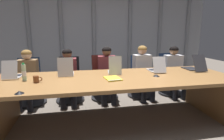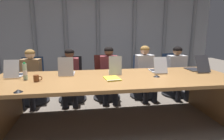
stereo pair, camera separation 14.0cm
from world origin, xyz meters
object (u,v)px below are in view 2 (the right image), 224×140
at_px(office_chair_left_mid, 72,84).
at_px(person_left_mid, 70,73).
at_px(coffee_mug_near, 37,78).
at_px(laptop_left_end, 15,73).
at_px(person_left_end, 30,74).
at_px(person_center, 109,70).
at_px(office_chair_right_mid, 143,81).
at_px(laptop_center, 115,70).
at_px(office_chair_right_end, 174,79).
at_px(conference_mic_left_side, 157,76).
at_px(person_right_end, 178,68).
at_px(spiral_notepad, 112,79).
at_px(office_chair_left_end, 34,85).
at_px(conference_mic_right_side, 18,91).
at_px(laptop_left_mid, 67,71).
at_px(laptop_right_mid, 157,69).
at_px(person_right_mid, 146,69).
at_px(water_bottle_primary, 25,72).
at_px(laptop_right_end, 197,68).

distance_m(office_chair_left_mid, person_left_mid, 0.33).
height_order(person_left_mid, coffee_mug_near, person_left_mid).
relative_size(laptop_left_end, person_left_mid, 0.35).
height_order(person_left_end, person_center, person_center).
height_order(office_chair_right_mid, coffee_mug_near, office_chair_right_mid).
distance_m(laptop_center, person_left_end, 1.76).
distance_m(office_chair_right_end, conference_mic_left_side, 1.56).
bearing_deg(laptop_left_end, person_right_end, -76.51).
xyz_separation_m(laptop_center, person_left_end, (-1.60, 0.70, -0.17)).
bearing_deg(laptop_center, spiral_notepad, 170.57).
xyz_separation_m(office_chair_left_end, conference_mic_right_side, (0.28, -1.67, 0.41)).
distance_m(laptop_left_end, laptop_left_mid, 0.82).
bearing_deg(office_chair_left_mid, office_chair_right_end, 90.13).
xyz_separation_m(laptop_right_mid, person_left_end, (-2.39, 0.68, -0.16)).
relative_size(person_left_mid, person_right_mid, 0.96).
relative_size(person_left_end, person_right_end, 0.98).
xyz_separation_m(laptop_left_mid, person_center, (0.81, 0.68, -0.15)).
xyz_separation_m(laptop_center, person_right_mid, (0.80, 0.71, -0.14)).
relative_size(person_center, coffee_mug_near, 9.30).
height_order(laptop_left_mid, office_chair_right_mid, laptop_left_mid).
xyz_separation_m(office_chair_left_end, water_bottle_primary, (0.18, -1.06, 0.52)).
bearing_deg(person_right_mid, office_chair_right_end, 98.02).
relative_size(laptop_left_end, coffee_mug_near, 3.18).
bearing_deg(conference_mic_left_side, laptop_left_mid, 166.44).
xyz_separation_m(office_chair_left_mid, person_left_end, (-0.80, -0.16, 0.29)).
bearing_deg(person_right_end, spiral_notepad, -56.02).
bearing_deg(laptop_right_mid, coffee_mug_near, 102.89).
distance_m(person_left_mid, person_right_mid, 1.62).
bearing_deg(office_chair_right_end, water_bottle_primary, -79.84).
xyz_separation_m(laptop_center, water_bottle_primary, (-1.41, -0.20, 0.06)).
bearing_deg(person_left_end, coffee_mug_near, 24.87).
bearing_deg(conference_mic_left_side, person_right_end, 48.16).
height_order(laptop_right_end, coffee_mug_near, laptop_right_end).
bearing_deg(person_center, person_right_mid, 93.45).
height_order(person_center, coffee_mug_near, person_center).
xyz_separation_m(laptop_left_end, laptop_right_end, (3.18, -0.02, 0.00)).
height_order(water_bottle_primary, conference_mic_right_side, water_bottle_primary).
bearing_deg(office_chair_left_end, conference_mic_left_side, 52.71).
bearing_deg(laptop_right_mid, person_left_mid, 69.67).
bearing_deg(conference_mic_right_side, laptop_right_end, 16.13).
bearing_deg(laptop_right_mid, water_bottle_primary, 98.23).
xyz_separation_m(laptop_left_end, conference_mic_left_side, (2.27, -0.36, -0.04)).
distance_m(laptop_left_end, person_left_mid, 1.06).
bearing_deg(office_chair_left_end, person_right_mid, 77.05).
xyz_separation_m(laptop_right_mid, spiral_notepad, (-0.89, -0.38, -0.05)).
relative_size(laptop_left_mid, conference_mic_left_side, 3.46).
distance_m(laptop_left_end, person_right_end, 3.26).
bearing_deg(person_left_mid, spiral_notepad, 34.33).
bearing_deg(office_chair_left_mid, person_left_end, -78.52).
bearing_deg(laptop_center, laptop_right_mid, -81.97).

